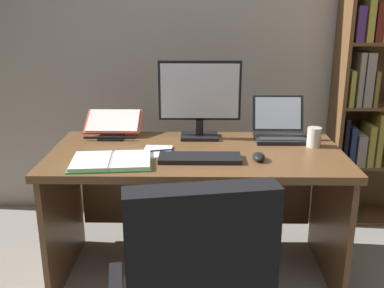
{
  "coord_description": "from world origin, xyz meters",
  "views": [
    {
      "loc": [
        -0.23,
        -1.22,
        1.52
      ],
      "look_at": [
        -0.26,
        1.03,
        0.81
      ],
      "focal_mm": 41.66,
      "sensor_mm": 36.0,
      "label": 1
    }
  ],
  "objects_px": {
    "monitor": "(200,100)",
    "reading_stand_with_book": "(113,124)",
    "desk": "(196,181)",
    "open_binder": "(111,161)",
    "laptop": "(280,130)",
    "computer_mouse": "(259,157)",
    "coffee_mug": "(314,137)",
    "keyboard": "(200,158)",
    "notepad": "(157,152)",
    "pen": "(161,150)"
  },
  "relations": [
    {
      "from": "monitor",
      "to": "open_binder",
      "type": "bearing_deg",
      "value": -134.22
    },
    {
      "from": "coffee_mug",
      "to": "reading_stand_with_book",
      "type": "bearing_deg",
      "value": 169.25
    },
    {
      "from": "notepad",
      "to": "laptop",
      "type": "bearing_deg",
      "value": 22.38
    },
    {
      "from": "monitor",
      "to": "coffee_mug",
      "type": "relative_size",
      "value": 4.41
    },
    {
      "from": "keyboard",
      "to": "open_binder",
      "type": "height_order",
      "value": "same"
    },
    {
      "from": "computer_mouse",
      "to": "notepad",
      "type": "distance_m",
      "value": 0.54
    },
    {
      "from": "desk",
      "to": "notepad",
      "type": "distance_m",
      "value": 0.32
    },
    {
      "from": "open_binder",
      "to": "coffee_mug",
      "type": "bearing_deg",
      "value": 9.67
    },
    {
      "from": "computer_mouse",
      "to": "notepad",
      "type": "bearing_deg",
      "value": 167.31
    },
    {
      "from": "keyboard",
      "to": "computer_mouse",
      "type": "xyz_separation_m",
      "value": [
        0.3,
        0.0,
        0.01
      ]
    },
    {
      "from": "open_binder",
      "to": "desk",
      "type": "bearing_deg",
      "value": 27.9
    },
    {
      "from": "notepad",
      "to": "pen",
      "type": "distance_m",
      "value": 0.02
    },
    {
      "from": "reading_stand_with_book",
      "to": "coffee_mug",
      "type": "relative_size",
      "value": 3.09
    },
    {
      "from": "monitor",
      "to": "keyboard",
      "type": "relative_size",
      "value": 1.14
    },
    {
      "from": "laptop",
      "to": "keyboard",
      "type": "distance_m",
      "value": 0.63
    },
    {
      "from": "computer_mouse",
      "to": "reading_stand_with_book",
      "type": "xyz_separation_m",
      "value": [
        -0.83,
        0.46,
        0.05
      ]
    },
    {
      "from": "laptop",
      "to": "computer_mouse",
      "type": "height_order",
      "value": "laptop"
    },
    {
      "from": "keyboard",
      "to": "coffee_mug",
      "type": "relative_size",
      "value": 3.85
    },
    {
      "from": "desk",
      "to": "open_binder",
      "type": "height_order",
      "value": "open_binder"
    },
    {
      "from": "reading_stand_with_book",
      "to": "monitor",
      "type": "bearing_deg",
      "value": -6.0
    },
    {
      "from": "monitor",
      "to": "laptop",
      "type": "xyz_separation_m",
      "value": [
        0.48,
        0.01,
        -0.18
      ]
    },
    {
      "from": "computer_mouse",
      "to": "coffee_mug",
      "type": "distance_m",
      "value": 0.42
    },
    {
      "from": "computer_mouse",
      "to": "coffee_mug",
      "type": "xyz_separation_m",
      "value": [
        0.34,
        0.24,
        0.03
      ]
    },
    {
      "from": "keyboard",
      "to": "laptop",
      "type": "bearing_deg",
      "value": 40.61
    },
    {
      "from": "keyboard",
      "to": "coffee_mug",
      "type": "bearing_deg",
      "value": 20.62
    },
    {
      "from": "monitor",
      "to": "desk",
      "type": "bearing_deg",
      "value": -95.86
    },
    {
      "from": "keyboard",
      "to": "computer_mouse",
      "type": "distance_m",
      "value": 0.3
    },
    {
      "from": "laptop",
      "to": "computer_mouse",
      "type": "relative_size",
      "value": 2.96
    },
    {
      "from": "notepad",
      "to": "coffee_mug",
      "type": "relative_size",
      "value": 1.93
    },
    {
      "from": "desk",
      "to": "open_binder",
      "type": "xyz_separation_m",
      "value": [
        -0.43,
        -0.28,
        0.22
      ]
    },
    {
      "from": "laptop",
      "to": "desk",
      "type": "bearing_deg",
      "value": -159.88
    },
    {
      "from": "desk",
      "to": "reading_stand_with_book",
      "type": "bearing_deg",
      "value": 155.38
    },
    {
      "from": "reading_stand_with_book",
      "to": "computer_mouse",
      "type": "bearing_deg",
      "value": -29.2
    },
    {
      "from": "computer_mouse",
      "to": "coffee_mug",
      "type": "bearing_deg",
      "value": 35.37
    },
    {
      "from": "open_binder",
      "to": "coffee_mug",
      "type": "relative_size",
      "value": 3.9
    },
    {
      "from": "computer_mouse",
      "to": "open_binder",
      "type": "bearing_deg",
      "value": -176.15
    },
    {
      "from": "desk",
      "to": "coffee_mug",
      "type": "bearing_deg",
      "value": 0.99
    },
    {
      "from": "laptop",
      "to": "computer_mouse",
      "type": "bearing_deg",
      "value": -113.59
    },
    {
      "from": "coffee_mug",
      "to": "desk",
      "type": "bearing_deg",
      "value": -179.01
    },
    {
      "from": "notepad",
      "to": "pen",
      "type": "bearing_deg",
      "value": 0.0
    },
    {
      "from": "desk",
      "to": "open_binder",
      "type": "relative_size",
      "value": 3.74
    },
    {
      "from": "desk",
      "to": "laptop",
      "type": "bearing_deg",
      "value": 20.12
    },
    {
      "from": "keyboard",
      "to": "reading_stand_with_book",
      "type": "bearing_deg",
      "value": 138.71
    },
    {
      "from": "monitor",
      "to": "reading_stand_with_book",
      "type": "xyz_separation_m",
      "value": [
        -0.53,
        0.06,
        -0.16
      ]
    },
    {
      "from": "monitor",
      "to": "reading_stand_with_book",
      "type": "distance_m",
      "value": 0.55
    },
    {
      "from": "laptop",
      "to": "coffee_mug",
      "type": "relative_size",
      "value": 2.83
    },
    {
      "from": "computer_mouse",
      "to": "pen",
      "type": "height_order",
      "value": "computer_mouse"
    },
    {
      "from": "pen",
      "to": "keyboard",
      "type": "bearing_deg",
      "value": -29.63
    },
    {
      "from": "notepad",
      "to": "open_binder",
      "type": "bearing_deg",
      "value": -141.68
    },
    {
      "from": "notepad",
      "to": "desk",
      "type": "bearing_deg",
      "value": 27.42
    }
  ]
}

